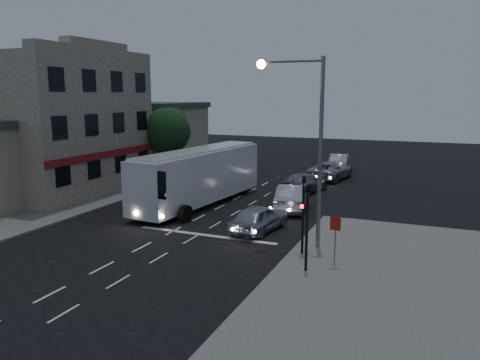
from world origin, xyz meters
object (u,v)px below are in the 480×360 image
at_px(car_suv, 259,218).
at_px(regulatory_sign, 335,233).
at_px(traffic_signal_side, 307,217).
at_px(car_sedan_b, 304,183).
at_px(tour_bus, 200,175).
at_px(car_extra, 339,162).
at_px(traffic_signal_main, 303,205).
at_px(street_tree, 167,129).
at_px(car_sedan_c, 331,170).
at_px(streetlight, 307,130).
at_px(car_sedan_a, 292,197).

relative_size(car_suv, regulatory_sign, 1.98).
bearing_deg(traffic_signal_side, car_sedan_b, 105.16).
xyz_separation_m(tour_bus, car_extra, (5.90, 18.67, -1.24)).
bearing_deg(traffic_signal_side, traffic_signal_main, 109.49).
xyz_separation_m(car_sedan_b, regulatory_sign, (5.36, -15.15, 0.86)).
bearing_deg(street_tree, car_sedan_c, 25.87).
height_order(car_suv, street_tree, street_tree).
bearing_deg(regulatory_sign, car_sedan_c, 102.26).
height_order(streetlight, street_tree, streetlight).
xyz_separation_m(car_sedan_c, traffic_signal_side, (3.67, -22.45, 1.63)).
relative_size(car_sedan_b, car_extra, 1.03).
bearing_deg(tour_bus, street_tree, 139.69).
relative_size(car_sedan_a, car_sedan_b, 1.00).
relative_size(car_extra, traffic_signal_main, 1.20).
distance_m(car_sedan_c, car_extra, 5.60).
bearing_deg(streetlight, car_suv, 151.81).
relative_size(traffic_signal_side, street_tree, 0.66).
height_order(tour_bus, car_sedan_a, tour_bus).
bearing_deg(car_sedan_a, regulatory_sign, 106.21).
relative_size(car_suv, street_tree, 0.70).
bearing_deg(car_sedan_a, car_sedan_b, -92.73).
bearing_deg(car_sedan_a, street_tree, -34.25).
xyz_separation_m(tour_bus, street_tree, (-6.65, 6.85, 2.44)).
height_order(tour_bus, car_suv, tour_bus).
relative_size(regulatory_sign, streetlight, 0.24).
bearing_deg(tour_bus, streetlight, -28.35).
xyz_separation_m(tour_bus, traffic_signal_main, (9.15, -7.40, 0.37)).
xyz_separation_m(car_suv, regulatory_sign, (4.94, -4.04, 0.85)).
height_order(car_sedan_a, traffic_signal_main, traffic_signal_main).
height_order(traffic_signal_side, regulatory_sign, traffic_signal_side).
bearing_deg(tour_bus, car_extra, 77.98).
relative_size(car_sedan_a, regulatory_sign, 2.30).
height_order(car_sedan_b, regulatory_sign, regulatory_sign).
xyz_separation_m(car_sedan_b, car_sedan_c, (0.69, 6.34, 0.05)).
bearing_deg(tour_bus, traffic_signal_side, -38.04).
xyz_separation_m(car_suv, car_sedan_c, (0.27, 17.45, 0.04)).
relative_size(car_sedan_a, car_sedan_c, 0.89).
bearing_deg(car_sedan_c, regulatory_sign, 111.61).
bearing_deg(car_extra, car_sedan_a, 85.16).
distance_m(car_sedan_a, car_extra, 17.63).
distance_m(tour_bus, streetlight, 11.33).
distance_m(car_suv, streetlight, 6.03).
relative_size(car_sedan_b, regulatory_sign, 2.31).
xyz_separation_m(tour_bus, traffic_signal_side, (9.85, -9.37, 0.37)).
distance_m(car_sedan_a, car_sedan_b, 5.74).
bearing_deg(street_tree, car_suv, -41.77).
distance_m(traffic_signal_main, regulatory_sign, 2.14).
relative_size(car_sedan_c, street_tree, 0.91).
relative_size(tour_bus, streetlight, 1.40).
xyz_separation_m(car_sedan_a, traffic_signal_side, (3.64, -10.41, 1.59)).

